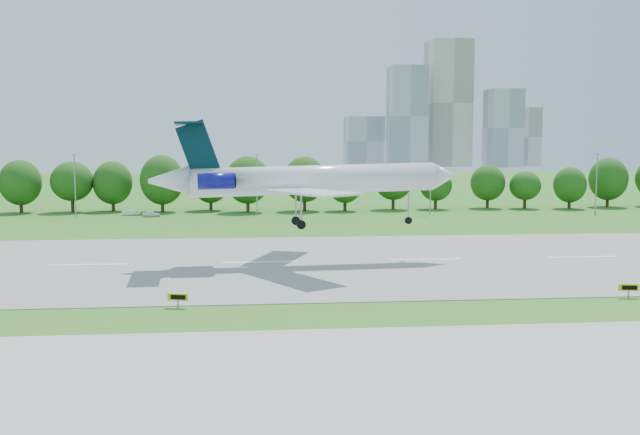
{
  "coord_description": "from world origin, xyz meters",
  "views": [
    {
      "loc": [
        -20.83,
        -59.14,
        14.02
      ],
      "look_at": [
        -13.53,
        18.0,
        6.07
      ],
      "focal_mm": 40.0,
      "sensor_mm": 36.0,
      "label": 1
    }
  ],
  "objects_px": {
    "airliner": "(299,179)",
    "service_vehicle_b": "(151,214)",
    "taxi_sign_left": "(178,297)",
    "service_vehicle_a": "(131,212)"
  },
  "relations": [
    {
      "from": "airliner",
      "to": "service_vehicle_b",
      "type": "bearing_deg",
      "value": 109.28
    },
    {
      "from": "taxi_sign_left",
      "to": "service_vehicle_b",
      "type": "bearing_deg",
      "value": 112.44
    },
    {
      "from": "service_vehicle_a",
      "to": "taxi_sign_left",
      "type": "bearing_deg",
      "value": 169.72
    },
    {
      "from": "service_vehicle_a",
      "to": "service_vehicle_b",
      "type": "relative_size",
      "value": 1.02
    },
    {
      "from": "service_vehicle_a",
      "to": "service_vehicle_b",
      "type": "distance_m",
      "value": 5.86
    },
    {
      "from": "service_vehicle_b",
      "to": "taxi_sign_left",
      "type": "bearing_deg",
      "value": -178.21
    },
    {
      "from": "airliner",
      "to": "service_vehicle_b",
      "type": "distance_m",
      "value": 62.36
    },
    {
      "from": "service_vehicle_a",
      "to": "service_vehicle_b",
      "type": "bearing_deg",
      "value": -152.84
    },
    {
      "from": "taxi_sign_left",
      "to": "service_vehicle_b",
      "type": "relative_size",
      "value": 0.52
    },
    {
      "from": "airliner",
      "to": "service_vehicle_b",
      "type": "relative_size",
      "value": 10.84
    }
  ]
}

